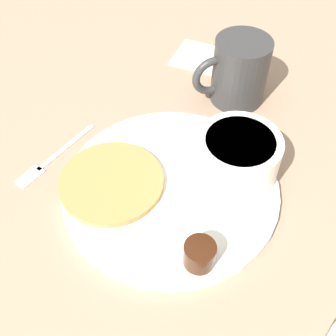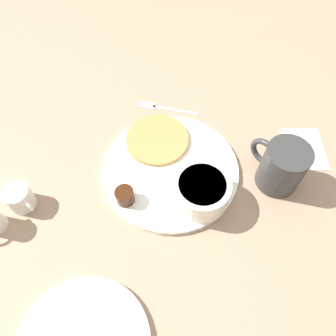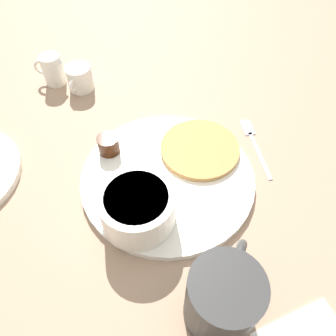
{
  "view_description": "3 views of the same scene",
  "coord_description": "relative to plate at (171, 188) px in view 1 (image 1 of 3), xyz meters",
  "views": [
    {
      "loc": [
        0.19,
        -0.29,
        0.45
      ],
      "look_at": [
        -0.01,
        0.01,
        0.04
      ],
      "focal_mm": 45.0,
      "sensor_mm": 36.0,
      "label": 1
    },
    {
      "loc": [
        0.36,
        0.06,
        0.6
      ],
      "look_at": [
        0.01,
        -0.0,
        0.03
      ],
      "focal_mm": 35.0,
      "sensor_mm": 36.0,
      "label": 2
    },
    {
      "loc": [
        0.07,
        0.32,
        0.44
      ],
      "look_at": [
        0.0,
        0.01,
        0.04
      ],
      "focal_mm": 35.0,
      "sensor_mm": 36.0,
      "label": 3
    }
  ],
  "objects": [
    {
      "name": "ground_plane",
      "position": [
        0.0,
        0.0,
        -0.01
      ],
      "size": [
        4.0,
        4.0,
        0.0
      ],
      "primitive_type": "plane",
      "color": "#9E7F66"
    },
    {
      "name": "plate",
      "position": [
        0.0,
        0.0,
        0.0
      ],
      "size": [
        0.29,
        0.29,
        0.01
      ],
      "color": "white",
      "rests_on": "ground_plane"
    },
    {
      "name": "pancake_stack",
      "position": [
        -0.07,
        -0.04,
        0.01
      ],
      "size": [
        0.14,
        0.14,
        0.01
      ],
      "color": "#B78447",
      "rests_on": "plate"
    },
    {
      "name": "bowl",
      "position": [
        0.06,
        0.07,
        0.04
      ],
      "size": [
        0.11,
        0.11,
        0.06
      ],
      "color": "white",
      "rests_on": "plate"
    },
    {
      "name": "syrup_cup",
      "position": [
        0.09,
        -0.07,
        0.02
      ],
      "size": [
        0.04,
        0.04,
        0.03
      ],
      "color": "#38190A",
      "rests_on": "plate"
    },
    {
      "name": "butter_ramekin",
      "position": [
        0.08,
        0.07,
        0.02
      ],
      "size": [
        0.05,
        0.05,
        0.04
      ],
      "color": "white",
      "rests_on": "plate"
    },
    {
      "name": "coffee_mug",
      "position": [
        -0.02,
        0.22,
        0.05
      ],
      "size": [
        0.1,
        0.11,
        0.1
      ],
      "color": "#333333",
      "rests_on": "ground_plane"
    },
    {
      "name": "fork",
      "position": [
        -0.17,
        -0.05,
        -0.0
      ],
      "size": [
        0.02,
        0.15,
        0.0
      ],
      "color": "silver",
      "rests_on": "ground_plane"
    },
    {
      "name": "napkin",
      "position": [
        -0.11,
        0.29,
        -0.0
      ],
      "size": [
        0.13,
        0.1,
        0.0
      ],
      "color": "white",
      "rests_on": "ground_plane"
    }
  ]
}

